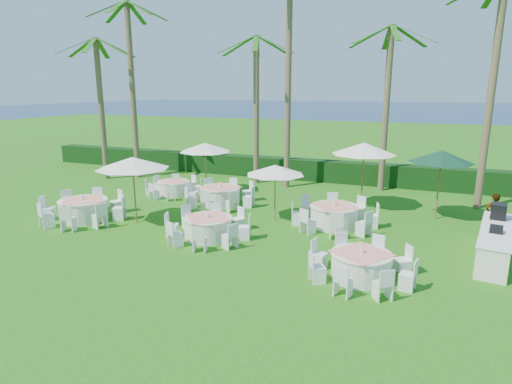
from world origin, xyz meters
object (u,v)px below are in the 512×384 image
(banquet_table_c, at_px, (361,265))
(umbrella_green, at_px, (441,156))
(banquet_table_a, at_px, (84,209))
(umbrella_d, at_px, (364,149))
(banquet_table_d, at_px, (174,187))
(umbrella_b, at_px, (275,170))
(staff_person, at_px, (493,215))
(banquet_table_b, at_px, (208,227))
(umbrella_c, at_px, (205,147))
(buffet_table, at_px, (494,242))
(umbrella_a, at_px, (133,163))
(banquet_table_e, at_px, (220,195))
(banquet_table_f, at_px, (334,215))

(banquet_table_c, height_order, umbrella_green, umbrella_green)
(banquet_table_a, xyz_separation_m, umbrella_d, (10.32, 5.93, 2.25))
(banquet_table_d, height_order, umbrella_d, umbrella_d)
(umbrella_b, xyz_separation_m, umbrella_green, (6.13, 2.55, 0.52))
(staff_person, bearing_deg, banquet_table_b, -0.05)
(banquet_table_b, height_order, umbrella_c, umbrella_c)
(banquet_table_a, xyz_separation_m, umbrella_c, (2.46, 6.00, 1.90))
(banquet_table_d, xyz_separation_m, buffet_table, (13.95, -3.44, 0.15))
(banquet_table_d, relative_size, umbrella_a, 0.97)
(banquet_table_e, bearing_deg, staff_person, -1.42)
(umbrella_c, height_order, staff_person, umbrella_c)
(banquet_table_b, relative_size, banquet_table_f, 0.92)
(banquet_table_c, bearing_deg, umbrella_green, 73.47)
(umbrella_d, distance_m, staff_person, 5.68)
(buffet_table, bearing_deg, banquet_table_d, 166.15)
(banquet_table_d, bearing_deg, umbrella_green, 1.77)
(banquet_table_b, bearing_deg, banquet_table_d, 132.23)
(banquet_table_b, xyz_separation_m, banquet_table_f, (3.94, 3.00, 0.03))
(umbrella_c, relative_size, staff_person, 1.66)
(umbrella_b, height_order, umbrella_d, umbrella_d)
(umbrella_c, height_order, buffet_table, umbrella_c)
(banquet_table_a, distance_m, umbrella_d, 12.11)
(umbrella_d, xyz_separation_m, staff_person, (4.96, -2.00, -1.90))
(banquet_table_a, height_order, banquet_table_c, banquet_table_a)
(umbrella_d, bearing_deg, buffet_table, -42.44)
(buffet_table, bearing_deg, banquet_table_b, -169.74)
(banquet_table_e, relative_size, umbrella_green, 1.15)
(banquet_table_e, xyz_separation_m, umbrella_d, (6.17, 1.73, 2.26))
(banquet_table_e, distance_m, umbrella_b, 3.79)
(banquet_table_a, bearing_deg, banquet_table_e, 45.39)
(banquet_table_f, bearing_deg, buffet_table, -13.85)
(banquet_table_e, xyz_separation_m, staff_person, (11.13, -0.28, 0.36))
(umbrella_a, xyz_separation_m, buffet_table, (12.86, 1.09, -1.89))
(umbrella_b, relative_size, staff_person, 1.50)
(banquet_table_c, relative_size, umbrella_d, 1.02)
(banquet_table_d, relative_size, buffet_table, 0.65)
(banquet_table_a, xyz_separation_m, umbrella_green, (13.42, 5.40, 2.15))
(banquet_table_e, height_order, umbrella_green, umbrella_green)
(banquet_table_a, distance_m, banquet_table_f, 10.14)
(banquet_table_c, relative_size, umbrella_green, 1.05)
(umbrella_a, distance_m, umbrella_c, 5.52)
(banquet_table_f, xyz_separation_m, buffet_table, (5.36, -1.32, 0.08))
(umbrella_b, bearing_deg, umbrella_green, 22.59)
(banquet_table_b, relative_size, umbrella_c, 1.16)
(banquet_table_b, height_order, banquet_table_c, banquet_table_b)
(umbrella_b, bearing_deg, umbrella_d, 45.48)
(umbrella_b, height_order, buffet_table, umbrella_b)
(umbrella_a, bearing_deg, banquet_table_e, 62.51)
(banquet_table_c, distance_m, banquet_table_d, 12.15)
(umbrella_c, xyz_separation_m, buffet_table, (12.62, -4.42, -1.83))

